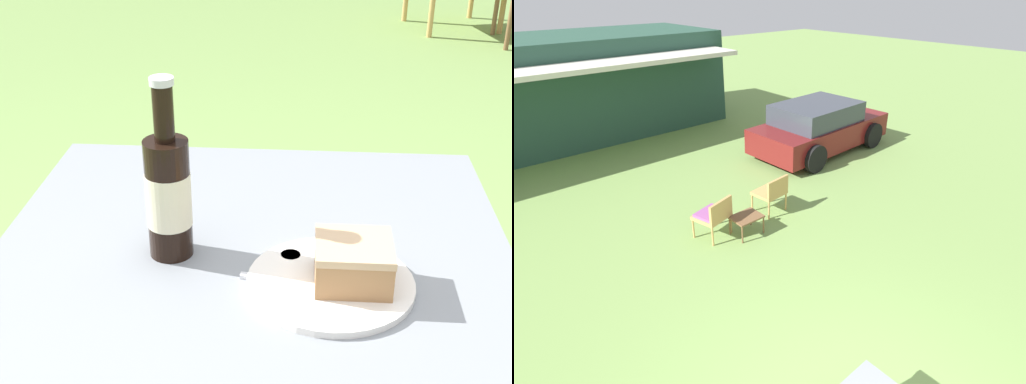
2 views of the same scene
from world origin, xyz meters
The scene contains 5 objects.
patio_table centered at (0.00, 0.00, 0.64)m, with size 0.75×0.75×0.71m.
cake_on_plate centered at (0.13, -0.07, 0.74)m, with size 0.22×0.22×0.07m.
cola_bottle_near centered at (-0.11, 0.00, 0.81)m, with size 0.06×0.06×0.26m.
fork centered at (0.07, -0.06, 0.72)m, with size 0.16×0.03×0.01m.
loose_bottle_cap centered at (0.06, -0.01, 0.72)m, with size 0.03×0.03×0.01m.
Camera 1 is at (0.07, -0.85, 1.25)m, focal length 50.00 mm.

